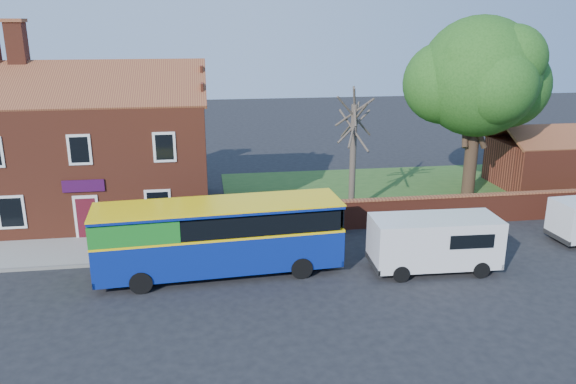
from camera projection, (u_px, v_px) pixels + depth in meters
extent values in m
plane|color=black|center=(237.00, 299.00, 22.13)|extent=(120.00, 120.00, 0.00)
cube|color=gray|center=(82.00, 251.00, 26.58)|extent=(18.00, 3.50, 0.12)
cube|color=slate|center=(74.00, 266.00, 24.92)|extent=(18.00, 0.15, 0.14)
cube|color=#426B28|center=(427.00, 191.00, 36.24)|extent=(26.00, 12.00, 0.04)
cube|color=maroon|center=(97.00, 158.00, 31.10)|extent=(12.00, 8.00, 6.50)
cube|color=brown|center=(82.00, 84.00, 27.97)|extent=(12.30, 4.08, 2.16)
cube|color=brown|center=(96.00, 77.00, 31.75)|extent=(12.30, 4.08, 2.16)
cube|color=maroon|center=(17.00, 44.00, 28.84)|extent=(0.90, 0.90, 2.20)
cube|color=black|center=(79.00, 150.00, 26.89)|extent=(1.10, 0.06, 1.50)
cube|color=#4C0F19|center=(87.00, 219.00, 27.89)|extent=(0.95, 0.04, 2.10)
cube|color=silver|center=(87.00, 218.00, 27.89)|extent=(1.20, 0.06, 2.30)
cube|color=#340B34|center=(83.00, 186.00, 27.38)|extent=(2.00, 0.06, 0.60)
cube|color=maroon|center=(470.00, 209.00, 30.35)|extent=(22.00, 0.30, 1.50)
cube|color=brown|center=(471.00, 195.00, 30.11)|extent=(22.00, 0.38, 0.10)
cube|color=maroon|center=(558.00, 164.00, 37.06)|extent=(8.00, 5.00, 3.00)
cube|color=brown|center=(575.00, 137.00, 35.28)|extent=(8.20, 2.56, 1.24)
cube|color=brown|center=(551.00, 130.00, 37.65)|extent=(8.20, 2.56, 1.24)
cube|color=navy|center=(220.00, 248.00, 24.08)|extent=(10.50, 3.26, 1.65)
cube|color=yellow|center=(219.00, 230.00, 23.84)|extent=(10.52, 3.28, 0.10)
cube|color=black|center=(219.00, 219.00, 23.70)|extent=(10.09, 3.25, 0.82)
cube|color=#1B7E22|center=(136.00, 225.00, 23.01)|extent=(3.68, 2.85, 0.88)
cube|color=navy|center=(219.00, 206.00, 23.54)|extent=(10.50, 3.26, 0.14)
cube|color=yellow|center=(218.00, 205.00, 23.51)|extent=(10.54, 3.30, 0.06)
cylinder|color=black|center=(141.00, 282.00, 22.49)|extent=(0.95, 0.34, 0.93)
cylinder|color=black|center=(143.00, 258.00, 24.76)|extent=(0.95, 0.34, 0.93)
cylinder|color=black|center=(301.00, 268.00, 23.82)|extent=(0.95, 0.34, 0.93)
cylinder|color=black|center=(289.00, 246.00, 26.09)|extent=(0.95, 0.34, 0.93)
cube|color=silver|center=(434.00, 241.00, 24.37)|extent=(5.55, 2.36, 2.08)
cube|color=black|center=(489.00, 231.00, 24.55)|extent=(0.14, 1.87, 0.82)
cube|color=black|center=(491.00, 257.00, 24.94)|extent=(0.17, 2.19, 0.26)
cylinder|color=black|center=(401.00, 274.00, 23.49)|extent=(0.73, 0.24, 0.72)
cylinder|color=black|center=(387.00, 254.00, 25.46)|extent=(0.73, 0.24, 0.72)
cylinder|color=black|center=(481.00, 270.00, 23.87)|extent=(0.73, 0.24, 0.72)
cylinder|color=black|center=(461.00, 251.00, 25.84)|extent=(0.73, 0.24, 0.72)
cylinder|color=black|center=(559.00, 231.00, 28.48)|extent=(0.66, 0.26, 0.64)
cylinder|color=black|center=(471.00, 161.00, 34.61)|extent=(0.79, 0.79, 4.52)
sphere|color=#336D22|center=(479.00, 77.00, 33.12)|extent=(7.08, 7.08, 7.08)
sphere|color=#336D22|center=(507.00, 86.00, 33.95)|extent=(5.11, 5.11, 5.11)
sphere|color=#336D22|center=(444.00, 83.00, 33.54)|extent=(4.92, 4.92, 4.92)
cylinder|color=#4C4238|center=(353.00, 160.00, 31.33)|extent=(0.35, 0.35, 6.19)
cylinder|color=#4C4238|center=(354.00, 120.00, 30.69)|extent=(0.36, 3.02, 2.43)
cylinder|color=#4C4238|center=(354.00, 124.00, 30.75)|extent=(1.58, 2.23, 2.23)
cylinder|color=#4C4238|center=(354.00, 116.00, 30.62)|extent=(2.53, 1.16, 2.47)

